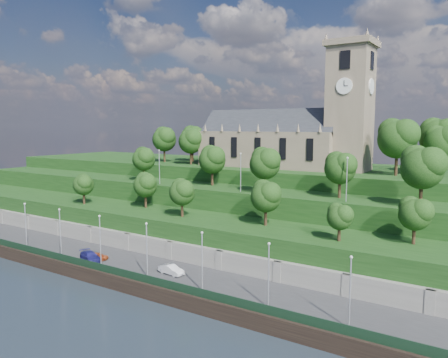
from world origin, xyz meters
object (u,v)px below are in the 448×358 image
Objects in this scene: church at (290,134)px; car_middle at (171,270)px; car_right at (90,256)px; car_left at (98,256)px.

church is 45.12m from car_middle.
car_middle is at bearing -63.48° from car_right.
car_left is 0.70× the size of car_right.
car_left is at bearing 100.81° from car_middle.
car_right reaches higher than car_left.
car_left is at bearing -9.66° from car_right.
car_right is (-15.56, -2.19, 0.04)m from car_middle.
car_middle is at bearing -107.77° from car_left.
car_right is at bearing 129.72° from car_left.
car_middle is 0.84× the size of car_right.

